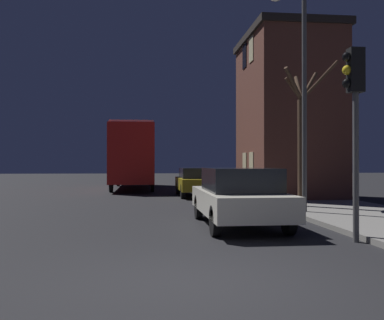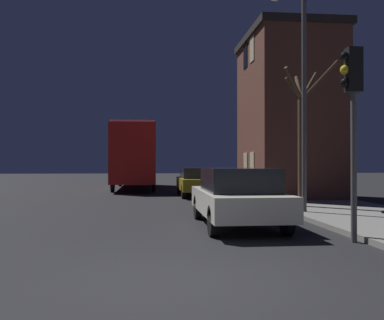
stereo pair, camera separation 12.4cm
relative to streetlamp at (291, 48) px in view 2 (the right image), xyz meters
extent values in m
plane|color=black|center=(-3.66, -6.83, -5.09)|extent=(120.00, 120.00, 0.00)
cube|color=brown|center=(2.03, 6.29, -1.44)|extent=(3.62, 5.17, 7.05)
cube|color=black|center=(2.03, 6.29, 2.24)|extent=(3.86, 5.41, 0.30)
cube|color=beige|center=(0.20, 5.66, -3.56)|extent=(0.03, 0.70, 1.10)
cube|color=beige|center=(0.20, 6.93, -3.56)|extent=(0.03, 0.70, 1.10)
cube|color=beige|center=(0.20, 5.66, 1.49)|extent=(0.03, 0.70, 1.10)
cube|color=black|center=(0.20, 6.93, 1.49)|extent=(0.03, 0.70, 1.10)
cylinder|color=#4C4C4C|center=(0.42, 0.00, -1.57)|extent=(0.14, 0.14, 6.78)
cylinder|color=#4C4C4C|center=(-0.16, -4.32, -3.57)|extent=(0.12, 0.12, 3.04)
cube|color=black|center=(-0.16, -4.32, -1.60)|extent=(0.30, 0.24, 0.90)
sphere|color=black|center=(-0.34, -4.32, -1.33)|extent=(0.20, 0.20, 0.20)
sphere|color=yellow|center=(-0.34, -4.32, -1.60)|extent=(0.20, 0.20, 0.20)
sphere|color=black|center=(-0.34, -4.32, -1.87)|extent=(0.20, 0.20, 0.20)
cylinder|color=#473323|center=(0.93, 1.60, -3.14)|extent=(0.26, 0.26, 3.65)
cylinder|color=#473323|center=(0.58, 1.37, -0.82)|extent=(0.87, 0.64, 1.08)
cylinder|color=#473323|center=(1.45, 1.30, -0.70)|extent=(1.14, 0.71, 1.29)
cylinder|color=#473323|center=(1.27, 1.78, -0.82)|extent=(0.82, 0.52, 1.07)
cylinder|color=#473323|center=(0.63, 1.53, -0.96)|extent=(0.70, 0.26, 0.78)
cylinder|color=#473323|center=(1.01, 2.06, -0.84)|extent=(0.30, 1.04, 1.05)
cube|color=red|center=(-5.13, 14.30, -2.99)|extent=(2.42, 9.61, 3.24)
cube|color=black|center=(-5.13, 14.30, -2.41)|extent=(2.44, 8.84, 1.17)
cube|color=#B2B2B2|center=(-5.13, 14.30, -1.31)|extent=(2.30, 9.13, 0.12)
cylinder|color=black|center=(-4.01, 17.42, -4.61)|extent=(0.18, 0.96, 0.96)
cylinder|color=black|center=(-6.26, 17.42, -4.61)|extent=(0.18, 0.96, 0.96)
cylinder|color=black|center=(-4.01, 11.17, -4.61)|extent=(0.18, 0.96, 0.96)
cylinder|color=black|center=(-6.26, 11.17, -4.61)|extent=(0.18, 0.96, 0.96)
cube|color=beige|center=(-2.06, -1.88, -4.47)|extent=(1.84, 4.51, 0.56)
cube|color=black|center=(-2.06, -2.11, -3.90)|extent=(1.62, 2.34, 0.58)
cylinder|color=black|center=(-1.23, -0.42, -4.75)|extent=(0.18, 0.68, 0.68)
cylinder|color=black|center=(-2.88, -0.42, -4.75)|extent=(0.18, 0.68, 0.68)
cylinder|color=black|center=(-1.23, -3.35, -4.75)|extent=(0.18, 0.68, 0.68)
cylinder|color=black|center=(-2.88, -3.35, -4.75)|extent=(0.18, 0.68, 0.68)
cube|color=olive|center=(-1.93, 7.91, -4.49)|extent=(1.77, 4.40, 0.55)
cube|color=black|center=(-1.93, 7.69, -3.97)|extent=(1.56, 2.29, 0.49)
cylinder|color=black|center=(-1.13, 9.34, -4.76)|extent=(0.18, 0.66, 0.66)
cylinder|color=black|center=(-2.73, 9.34, -4.76)|extent=(0.18, 0.66, 0.66)
cylinder|color=black|center=(-1.13, 6.48, -4.76)|extent=(0.18, 0.66, 0.66)
cylinder|color=black|center=(-2.73, 6.48, -4.76)|extent=(0.18, 0.66, 0.66)
camera|label=1|loc=(-4.41, -12.56, -3.48)|focal=40.00mm
camera|label=2|loc=(-4.28, -12.57, -3.48)|focal=40.00mm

